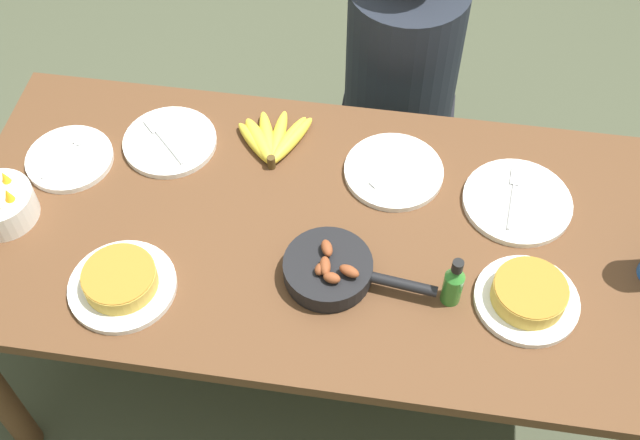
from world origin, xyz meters
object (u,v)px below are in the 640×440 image
object	(u,v)px
frittata_plate_side	(528,296)
empty_plate_far_right	(70,159)
empty_plate_near_front	(394,171)
empty_plate_far_left	(517,202)
empty_plate_mid_edge	(170,142)
skillet	(331,270)
banana_bunch	(273,141)
frittata_plate_center	(121,282)
person_figure	(398,106)
hot_sauce_bottle	(453,283)

from	to	relation	value
frittata_plate_side	empty_plate_far_right	bearing A→B (deg)	167.70
empty_plate_near_front	empty_plate_far_left	size ratio (longest dim) A/B	0.94
frittata_plate_side	empty_plate_mid_edge	bearing A→B (deg)	159.26
skillet	empty_plate_near_front	bearing A→B (deg)	78.22
banana_bunch	empty_plate_mid_edge	size ratio (longest dim) A/B	0.88
frittata_plate_center	empty_plate_near_front	distance (m)	0.70
frittata_plate_side	empty_plate_far_right	distance (m)	1.14
banana_bunch	person_figure	xyz separation A→B (m)	(0.29, 0.43, -0.26)
frittata_plate_side	empty_plate_far_right	size ratio (longest dim) A/B	1.06
frittata_plate_center	empty_plate_near_front	bearing A→B (deg)	36.93
banana_bunch	hot_sauce_bottle	xyz separation A→B (m)	(0.46, -0.38, 0.04)
empty_plate_mid_edge	person_figure	world-z (taller)	person_figure
person_figure	empty_plate_far_left	bearing A→B (deg)	-59.23
person_figure	empty_plate_mid_edge	bearing A→B (deg)	-139.99
frittata_plate_center	hot_sauce_bottle	xyz separation A→B (m)	(0.71, 0.08, 0.04)
frittata_plate_side	frittata_plate_center	bearing A→B (deg)	-173.73
frittata_plate_side	person_figure	distance (m)	0.90
frittata_plate_side	empty_plate_far_left	size ratio (longest dim) A/B	0.88
banana_bunch	frittata_plate_center	size ratio (longest dim) A/B	0.87
frittata_plate_center	hot_sauce_bottle	world-z (taller)	hot_sauce_bottle
empty_plate_far_right	empty_plate_mid_edge	world-z (taller)	same
frittata_plate_center	empty_plate_near_front	xyz separation A→B (m)	(0.56, 0.42, -0.02)
hot_sauce_bottle	empty_plate_near_front	bearing A→B (deg)	114.75
skillet	frittata_plate_side	world-z (taller)	skillet
frittata_plate_center	hot_sauce_bottle	distance (m)	0.72
frittata_plate_side	hot_sauce_bottle	distance (m)	0.17
frittata_plate_center	hot_sauce_bottle	bearing A→B (deg)	6.52
frittata_plate_center	person_figure	distance (m)	1.08
banana_bunch	empty_plate_far_right	distance (m)	0.50
banana_bunch	skillet	size ratio (longest dim) A/B	0.61
empty_plate_far_right	hot_sauce_bottle	bearing A→B (deg)	-15.18
empty_plate_near_front	person_figure	distance (m)	0.54
banana_bunch	empty_plate_far_right	xyz separation A→B (m)	(-0.49, -0.13, -0.01)
empty_plate_near_front	empty_plate_mid_edge	distance (m)	0.57
empty_plate_far_left	empty_plate_mid_edge	world-z (taller)	same
empty_plate_far_left	frittata_plate_side	bearing A→B (deg)	-85.62
skillet	empty_plate_far_right	xyz separation A→B (m)	(-0.69, 0.24, -0.02)
empty_plate_near_front	person_figure	world-z (taller)	person_figure
frittata_plate_side	empty_plate_far_left	bearing A→B (deg)	94.38
banana_bunch	skillet	xyz separation A→B (m)	(0.20, -0.37, 0.01)
frittata_plate_center	person_figure	world-z (taller)	person_figure
empty_plate_far_right	person_figure	bearing A→B (deg)	35.36
empty_plate_far_right	frittata_plate_center	bearing A→B (deg)	-54.79
empty_plate_far_right	empty_plate_mid_edge	distance (m)	0.25
frittata_plate_center	frittata_plate_side	world-z (taller)	frittata_plate_side
hot_sauce_bottle	empty_plate_mid_edge	bearing A→B (deg)	154.11
empty_plate_near_front	empty_plate_mid_edge	xyz separation A→B (m)	(-0.56, 0.01, 0.00)
banana_bunch	empty_plate_far_right	size ratio (longest dim) A/B	0.97
banana_bunch	frittata_plate_side	bearing A→B (deg)	-30.55
empty_plate_far_right	hot_sauce_bottle	xyz separation A→B (m)	(0.95, -0.26, 0.05)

